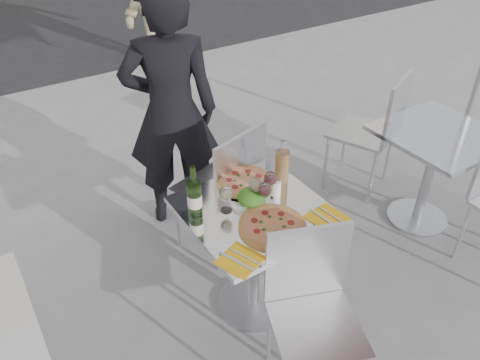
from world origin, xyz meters
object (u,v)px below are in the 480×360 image
pizza_near (272,226)px  wineglass_white_b (255,185)px  carafe (282,168)px  wineglass_white_a (226,194)px  chair_near (312,301)px  side_chair_rfar (377,125)px  napkin_right (327,218)px  side_table_right (433,159)px  wineglass_red_a (265,190)px  chair_far (227,183)px  sugar_shaker (275,186)px  wineglass_red_b (270,179)px  wine_bottle (195,197)px  salad_plate (251,198)px  main_table (255,239)px  napkin_left (240,260)px  woman_diner (171,113)px  pizza_far (245,182)px

pizza_near → wineglass_white_b: 0.24m
carafe → wineglass_white_a: bearing=-176.0°
chair_near → side_chair_rfar: side_chair_rfar is taller
carafe → napkin_right: carafe is taller
side_table_right → chair_near: chair_near is taller
wineglass_white_b → wineglass_red_a: same height
chair_far → napkin_right: chair_far is taller
wineglass_red_a → napkin_right: 0.35m
carafe → sugar_shaker: (-0.08, -0.05, -0.06)m
sugar_shaker → wineglass_red_b: wineglass_red_b is taller
side_chair_rfar → wineglass_white_b: (-1.43, -0.45, 0.27)m
wine_bottle → wineglass_red_a: bearing=-23.3°
salad_plate → wineglass_white_a: bearing=169.8°
chair_far → sugar_shaker: size_ratio=9.06×
main_table → salad_plate: (0.01, 0.05, 0.25)m
main_table → wineglass_white_a: (-0.13, 0.08, 0.32)m
pizza_near → wine_bottle: 0.42m
chair_near → wineglass_red_a: size_ratio=5.75×
napkin_left → wineglass_white_b: bearing=26.4°
pizza_near → wineglass_white_b: bearing=78.7°
wine_bottle → side_chair_rfar: bearing=11.8°
woman_diner → wineglass_red_a: bearing=115.2°
main_table → wineglass_white_b: size_ratio=4.76×
main_table → carafe: 0.42m
pizza_far → wineglass_white_b: (-0.04, -0.16, 0.09)m
pizza_far → wineglass_red_b: size_ratio=2.27×
wineglass_red_a → wine_bottle: bearing=156.7°
side_chair_rfar → sugar_shaker: 1.39m
side_chair_rfar → salad_plate: (-1.46, -0.45, 0.20)m
pizza_far → wineglass_white_b: 0.19m
side_table_right → wineglass_red_a: (-1.45, -0.01, 0.32)m
main_table → wineglass_red_a: wineglass_red_a is taller
sugar_shaker → wineglass_red_b: bearing=170.5°
chair_far → sugar_shaker: 0.50m
main_table → wineglass_red_b: (0.13, 0.06, 0.32)m
chair_far → salad_plate: chair_far is taller
carafe → wineglass_white_b: 0.22m
chair_near → napkin_right: chair_near is taller
woman_diner → wineglass_white_a: bearing=104.1°
woman_diner → chair_near: bearing=112.0°
main_table → wineglass_red_a: 0.32m
wineglass_red_b → salad_plate: bearing=-177.4°
wineglass_white_a → napkin_left: wineglass_white_a is taller
side_table_right → napkin_right: bearing=-168.2°
chair_far → napkin_left: (-0.39, -0.76, 0.18)m
napkin_right → side_table_right: bearing=5.1°
main_table → sugar_shaker: bearing=17.4°
side_table_right → woman_diner: (-1.48, 1.02, 0.33)m
napkin_left → side_table_right: bearing=-11.8°
side_table_right → carafe: carafe is taller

